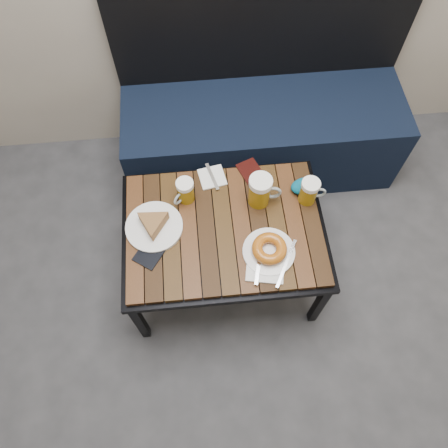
{
  "coord_description": "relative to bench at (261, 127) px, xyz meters",
  "views": [
    {
      "loc": [
        -0.13,
        0.27,
        2.05
      ],
      "look_at": [
        -0.05,
        1.09,
        0.5
      ],
      "focal_mm": 35.0,
      "sensor_mm": 36.0,
      "label": 1
    }
  ],
  "objects": [
    {
      "name": "room_shell",
      "position": [
        -0.21,
        -1.26,
        1.48
      ],
      "size": [
        4.0,
        4.0,
        4.0
      ],
      "color": "gray",
      "rests_on": "ground"
    },
    {
      "name": "bench",
      "position": [
        0.0,
        0.0,
        0.0
      ],
      "size": [
        1.4,
        0.5,
        0.95
      ],
      "color": "black",
      "rests_on": "ground"
    },
    {
      "name": "cafe_table",
      "position": [
        -0.26,
        -0.67,
        0.16
      ],
      "size": [
        0.84,
        0.62,
        0.47
      ],
      "color": "black",
      "rests_on": "ground"
    },
    {
      "name": "beer_mug_left",
      "position": [
        -0.41,
        -0.52,
        0.26
      ],
      "size": [
        0.1,
        0.1,
        0.12
      ],
      "rotation": [
        0.0,
        0.0,
        3.91
      ],
      "color": "#916C0B",
      "rests_on": "cafe_table"
    },
    {
      "name": "beer_mug_centre",
      "position": [
        -0.1,
        -0.56,
        0.28
      ],
      "size": [
        0.14,
        0.1,
        0.15
      ],
      "rotation": [
        0.0,
        0.0,
        -0.1
      ],
      "color": "#916C0B",
      "rests_on": "cafe_table"
    },
    {
      "name": "beer_mug_right",
      "position": [
        0.1,
        -0.57,
        0.26
      ],
      "size": [
        0.11,
        0.08,
        0.12
      ],
      "rotation": [
        0.0,
        0.0,
        -0.09
      ],
      "color": "#916C0B",
      "rests_on": "cafe_table"
    },
    {
      "name": "plate_pie",
      "position": [
        -0.55,
        -0.65,
        0.23
      ],
      "size": [
        0.23,
        0.23,
        0.07
      ],
      "color": "white",
      "rests_on": "cafe_table"
    },
    {
      "name": "plate_bagel",
      "position": [
        -0.1,
        -0.8,
        0.22
      ],
      "size": [
        0.22,
        0.26,
        0.06
      ],
      "color": "white",
      "rests_on": "cafe_table"
    },
    {
      "name": "napkin_left",
      "position": [
        -0.29,
        -0.43,
        0.2
      ],
      "size": [
        0.13,
        0.14,
        0.01
      ],
      "rotation": [
        0.0,
        0.0,
        0.18
      ],
      "color": "white",
      "rests_on": "cafe_table"
    },
    {
      "name": "napkin_right",
      "position": [
        -0.12,
        -0.87,
        0.2
      ],
      "size": [
        0.17,
        0.15,
        0.01
      ],
      "rotation": [
        0.0,
        0.0,
        -0.2
      ],
      "color": "white",
      "rests_on": "cafe_table"
    },
    {
      "name": "passport_navy",
      "position": [
        -0.56,
        -0.76,
        0.2
      ],
      "size": [
        0.15,
        0.16,
        0.01
      ],
      "primitive_type": "cube",
      "rotation": [
        0.0,
        0.0,
        -0.61
      ],
      "color": "black",
      "rests_on": "cafe_table"
    },
    {
      "name": "passport_burgundy",
      "position": [
        -0.12,
        -0.41,
        0.2
      ],
      "size": [
        0.13,
        0.15,
        0.01
      ],
      "primitive_type": "cube",
      "rotation": [
        0.0,
        0.0,
        0.38
      ],
      "color": "black",
      "rests_on": "cafe_table"
    },
    {
      "name": "knit_pouch",
      "position": [
        0.1,
        -0.53,
        0.23
      ],
      "size": [
        0.13,
        0.1,
        0.05
      ],
      "primitive_type": "ellipsoid",
      "rotation": [
        0.0,
        0.0,
        0.12
      ],
      "color": "#044C76",
      "rests_on": "cafe_table"
    }
  ]
}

